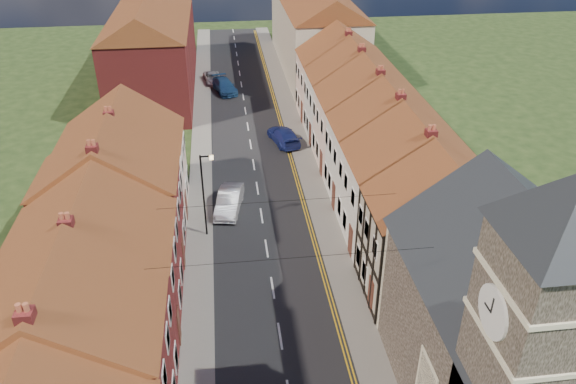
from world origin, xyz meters
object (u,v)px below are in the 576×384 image
at_px(car_far, 224,86).
at_px(car_far_b, 284,136).
at_px(car_mid, 229,201).
at_px(car_distant, 213,78).
at_px(church, 530,328).
at_px(lamppost, 204,191).

bearing_deg(car_far, car_far_b, -84.87).
height_order(car_mid, car_far, car_mid).
xyz_separation_m(car_distant, car_far_b, (6.23, -17.05, 0.14)).
distance_m(church, car_far, 46.19).
distance_m(car_distant, car_far_b, 18.15).
bearing_deg(church, car_distant, 104.74).
xyz_separation_m(car_mid, car_far, (0.29, 24.67, -0.04)).
distance_m(church, car_far_b, 31.75).
height_order(car_far, car_distant, car_far).
bearing_deg(church, car_mid, 120.35).
bearing_deg(car_far, car_mid, -105.37).
height_order(car_mid, car_far_b, car_mid).
relative_size(church, car_far, 3.14).
xyz_separation_m(church, car_far, (-11.31, 44.48, -5.17)).
xyz_separation_m(car_far, car_distant, (-1.25, 3.24, -0.14)).
relative_size(car_far, car_far_b, 1.01).
distance_m(car_mid, car_far, 24.67).
height_order(church, car_far, church).
relative_size(lamppost, car_far_b, 1.25).
bearing_deg(car_distant, car_far, -77.77).
xyz_separation_m(car_mid, car_far_b, (5.27, 10.86, -0.05)).
distance_m(church, car_distant, 49.64).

